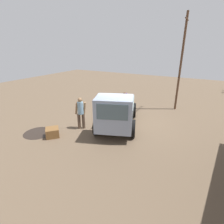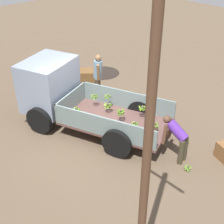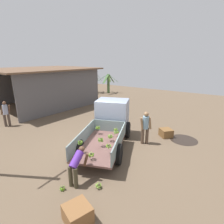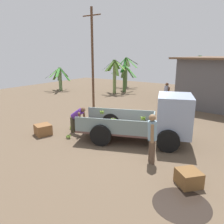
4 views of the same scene
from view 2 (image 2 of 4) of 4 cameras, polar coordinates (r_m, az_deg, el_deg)
The scene contains 9 objects.
ground at distance 9.82m, azimuth -2.94°, elevation -3.83°, with size 36.00×36.00×0.00m, color brown.
mud_patch_0 at distance 13.75m, azimuth -1.67°, elevation 7.17°, with size 1.43×1.43×0.01m, color black.
cargo_truck at distance 10.00m, azimuth -8.91°, elevation 3.48°, with size 4.91×3.24×2.03m.
utility_pole at distance 4.36m, azimuth 6.75°, elevation -3.53°, with size 1.26×0.14×6.14m.
person_foreground_visitor at distance 11.34m, azimuth -2.57°, elevation 6.85°, with size 0.50×0.54×1.71m.
person_worker_loading at distance 8.57m, azimuth 11.80°, elevation -4.35°, with size 0.77×0.61×1.26m.
banana_bunch_on_ground_0 at distance 8.64m, azimuth 13.68°, elevation -9.88°, with size 0.19×0.20×0.17m.
banana_bunch_on_ground_1 at distance 9.58m, azimuth 13.31°, elevation -5.04°, with size 0.23×0.23×0.19m.
wooden_crate_1 at distance 13.04m, azimuth -4.51°, elevation 6.70°, with size 0.61×0.61×0.44m, color brown.
Camera 2 is at (-6.17, 5.10, 5.69)m, focal length 50.00 mm.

